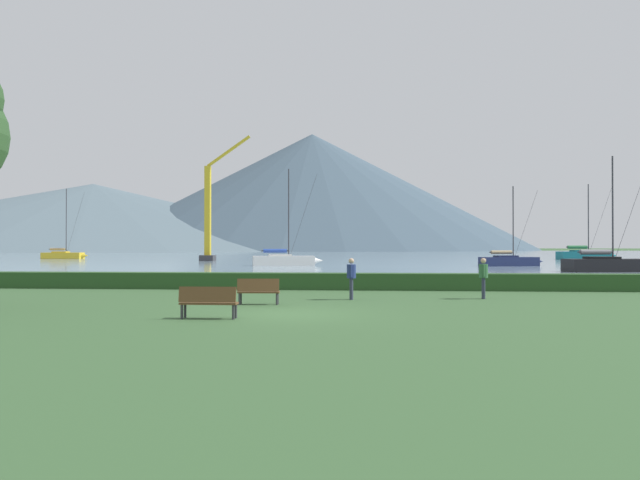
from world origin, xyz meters
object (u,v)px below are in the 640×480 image
park_bench_near_path (208,301)px  park_bench_under_tree (258,290)px  sailboat_slip_0 (63,255)px  sailboat_slip_3 (585,255)px  sailboat_slip_2 (607,264)px  person_standing_walker (483,275)px  person_seated_viewer (351,275)px  sailboat_slip_6 (510,261)px  dock_crane (209,218)px  sailboat_slip_4 (284,260)px

park_bench_near_path → park_bench_under_tree: bearing=81.0°
sailboat_slip_0 → park_bench_near_path: 93.16m
sailboat_slip_3 → park_bench_under_tree: size_ratio=7.61×
sailboat_slip_2 → person_standing_walker: (-14.99, -27.38, 0.33)m
sailboat_slip_3 → person_seated_viewer: (-34.11, -74.60, 0.20)m
sailboat_slip_6 → dock_crane: size_ratio=0.48×
park_bench_under_tree → person_standing_walker: size_ratio=0.94×
person_seated_viewer → sailboat_slip_0: bearing=125.3°
sailboat_slip_2 → person_seated_viewer: (-20.30, -28.18, 0.33)m
sailboat_slip_4 → park_bench_near_path: 48.70m
sailboat_slip_3 → park_bench_near_path: (-38.09, -81.43, -0.24)m
sailboat_slip_0 → dock_crane: (27.98, -12.43, 5.40)m
sailboat_slip_4 → person_standing_walker: bearing=-84.4°
sailboat_slip_0 → sailboat_slip_6: bearing=-27.8°
sailboat_slip_2 → park_bench_near_path: bearing=-134.0°
sailboat_slip_0 → sailboat_slip_6: sailboat_slip_0 is taller
person_seated_viewer → sailboat_slip_6: bearing=71.1°
park_bench_under_tree → sailboat_slip_3: bearing=60.5°
sailboat_slip_2 → person_seated_viewer: size_ratio=5.81×
sailboat_slip_3 → park_bench_under_tree: sailboat_slip_3 is taller
sailboat_slip_4 → person_seated_viewer: sailboat_slip_4 is taller
sailboat_slip_3 → person_seated_viewer: bearing=-122.7°
person_seated_viewer → dock_crane: 65.72m
sailboat_slip_3 → person_standing_walker: size_ratio=7.13×
park_bench_under_tree → sailboat_slip_4: bearing=93.1°
sailboat_slip_6 → person_seated_viewer: (-15.46, -42.22, 0.40)m
sailboat_slip_3 → sailboat_slip_6: sailboat_slip_3 is taller
sailboat_slip_0 → person_standing_walker: size_ratio=7.07×
park_bench_under_tree → person_standing_walker: (8.62, 3.17, 0.44)m
sailboat_slip_4 → sailboat_slip_6: sailboat_slip_4 is taller
sailboat_slip_2 → park_bench_under_tree: sailboat_slip_2 is taller
person_seated_viewer → park_bench_under_tree: bearing=-143.1°
sailboat_slip_0 → person_standing_walker: sailboat_slip_0 is taller
park_bench_under_tree → dock_crane: size_ratio=0.09×
sailboat_slip_0 → sailboat_slip_6: (65.57, -31.89, -0.07)m
sailboat_slip_2 → sailboat_slip_3: size_ratio=0.81×
sailboat_slip_2 → sailboat_slip_6: (-4.83, 14.04, -0.07)m
sailboat_slip_0 → sailboat_slip_3: sailboat_slip_3 is taller
person_seated_viewer → person_standing_walker: (5.31, 0.80, 0.00)m
person_standing_walker → sailboat_slip_4: bearing=116.3°
sailboat_slip_0 → park_bench_near_path: (46.13, -80.94, -0.12)m
person_standing_walker → park_bench_near_path: bearing=-133.0°
sailboat_slip_4 → park_bench_near_path: (4.54, -48.49, -0.11)m
sailboat_slip_3 → person_standing_walker: (-28.80, -73.80, 0.20)m
sailboat_slip_6 → person_seated_viewer: size_ratio=5.14×
sailboat_slip_4 → sailboat_slip_2: bearing=-38.2°
park_bench_under_tree → person_standing_walker: person_standing_walker is taller
sailboat_slip_0 → sailboat_slip_4: (41.59, -32.45, -0.01)m
sailboat_slip_2 → sailboat_slip_3: (13.81, 46.42, 0.12)m
sailboat_slip_0 → sailboat_slip_6: size_ratio=1.38×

